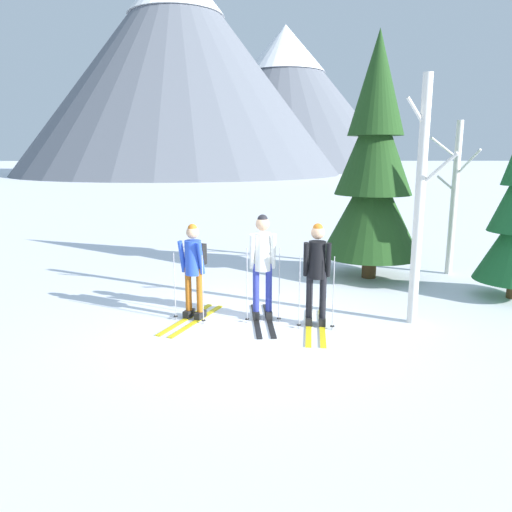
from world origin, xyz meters
TOP-DOWN VIEW (x-y plane):
  - ground_plane at (0.00, 0.00)m, footprint 400.00×400.00m
  - skier_in_blue at (-1.06, 0.40)m, footprint 1.00×1.73m
  - skier_in_white at (0.11, 0.33)m, footprint 0.61×1.74m
  - skier_in_black at (0.98, -0.03)m, footprint 0.60×1.80m
  - pine_tree_mid at (2.69, 3.16)m, footprint 2.23×2.23m
  - birch_tree_tall at (4.67, 3.46)m, footprint 0.90×0.99m
  - birch_tree_slender at (2.64, 0.08)m, footprint 0.73×0.58m
  - mountain_ridge_distant at (-1.90, 71.54)m, footprint 59.61×61.89m

SIDE VIEW (x-z plane):
  - ground_plane at x=0.00m, z-range 0.00..0.00m
  - skier_in_blue at x=-1.06m, z-range 0.09..1.75m
  - skier_in_black at x=0.98m, z-range 0.08..1.79m
  - skier_in_white at x=0.11m, z-range 0.10..1.92m
  - birch_tree_tall at x=4.67m, z-range 0.06..3.61m
  - birch_tree_slender at x=2.64m, z-range 0.03..4.06m
  - pine_tree_mid at x=2.69m, z-range -0.23..5.17m
  - mountain_ridge_distant at x=-1.90m, z-range -0.66..28.32m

